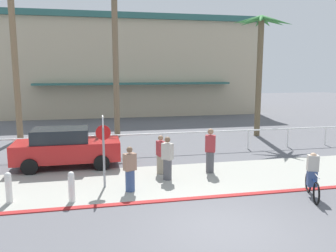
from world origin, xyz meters
name	(u,v)px	position (x,y,z in m)	size (l,w,h in m)	color
ground_plane	(157,147)	(0.00, 10.00, 0.00)	(80.00, 80.00, 0.00)	#5B5B60
sidewalk_strip	(184,179)	(0.00, 4.20, 0.01)	(44.00, 4.00, 0.02)	#9E9E93
curb_paint	(199,198)	(0.00, 2.20, 0.01)	(44.00, 0.24, 0.03)	maroon
building_backdrop	(129,67)	(0.17, 26.41, 4.50)	(24.51, 10.25, 8.96)	#BCAD8E
rail_fence	(162,137)	(0.00, 8.50, 0.84)	(23.24, 0.08, 1.04)	white
stop_sign_bike_lane	(103,141)	(-2.98, 3.93, 1.68)	(0.52, 0.56, 2.56)	gray
bollard_0	(72,186)	(-4.03, 2.73, 0.52)	(0.20, 0.20, 1.00)	white
bollard_1	(9,187)	(-5.95, 3.06, 0.52)	(0.20, 0.20, 1.00)	white
palm_tree_2	(13,24)	(-7.70, 13.59, 6.70)	(2.81, 2.97, 9.14)	#846B4C
palm_tree_3	(115,26)	(-1.94, 13.40, 6.73)	(3.56, 3.45, 9.27)	#756047
palm_tree_4	(260,44)	(6.78, 11.84, 5.74)	(3.39, 2.96, 7.44)	brown
car_red_1	(66,147)	(-4.51, 6.93, 0.87)	(4.40, 2.02, 1.69)	red
cyclist_blue_0	(312,176)	(3.66, 1.60, 0.69)	(0.73, 1.71, 1.50)	black
pedestrian_0	(167,160)	(-0.63, 4.27, 0.77)	(0.46, 0.47, 1.67)	#4C4C51
pedestrian_1	(161,156)	(-0.73, 5.07, 0.72)	(0.37, 0.44, 1.58)	gray
pedestrian_2	(130,171)	(-2.14, 3.31, 0.72)	(0.47, 0.42, 1.58)	#384C7A
pedestrian_3	(210,152)	(1.25, 4.81, 0.85)	(0.47, 0.42, 1.82)	#4C4C51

